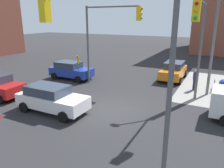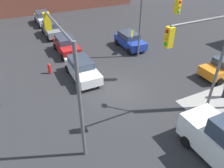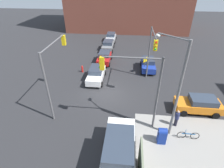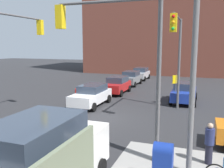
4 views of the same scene
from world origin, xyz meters
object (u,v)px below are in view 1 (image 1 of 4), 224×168
at_px(street_lamp_corner, 211,31).
at_px(pedestrian_crossing, 195,80).
at_px(traffic_signal_se_corner, 113,45).
at_px(coupe_orange, 173,70).
at_px(traffic_signal_ne_corner, 199,35).
at_px(traffic_signal_nw_corner, 107,30).
at_px(bicycle_leaning_on_fence, 214,86).
at_px(coupe_blue, 71,70).
at_px(hatchback_white, 51,98).
at_px(mailbox_blue, 223,90).

height_order(street_lamp_corner, pedestrian_crossing, street_lamp_corner).
height_order(traffic_signal_se_corner, coupe_orange, traffic_signal_se_corner).
distance_m(street_lamp_corner, coupe_orange, 5.99).
bearing_deg(coupe_orange, traffic_signal_ne_corner, -68.15).
bearing_deg(traffic_signal_ne_corner, coupe_orange, 111.85).
xyz_separation_m(traffic_signal_nw_corner, bicycle_leaning_on_fence, (8.25, 2.70, -4.25)).
xyz_separation_m(street_lamp_corner, pedestrian_crossing, (-0.74, 0.97, -3.84)).
distance_m(coupe_blue, coupe_orange, 9.66).
bearing_deg(traffic_signal_se_corner, traffic_signal_nw_corner, 119.50).
relative_size(hatchback_white, pedestrian_crossing, 2.66).
relative_size(traffic_signal_se_corner, coupe_blue, 1.62).
height_order(traffic_signal_se_corner, coupe_blue, traffic_signal_se_corner).
bearing_deg(pedestrian_crossing, bicycle_leaning_on_fence, 46.99).
height_order(traffic_signal_ne_corner, bicycle_leaning_on_fence, traffic_signal_ne_corner).
distance_m(traffic_signal_se_corner, coupe_orange, 14.06).
bearing_deg(mailbox_blue, coupe_blue, -179.13).
distance_m(traffic_signal_nw_corner, street_lamp_corner, 7.67).
height_order(street_lamp_corner, coupe_orange, street_lamp_corner).
bearing_deg(traffic_signal_se_corner, street_lamp_corner, 75.99).
relative_size(traffic_signal_nw_corner, pedestrian_crossing, 3.89).
bearing_deg(traffic_signal_nw_corner, pedestrian_crossing, 16.27).
height_order(traffic_signal_ne_corner, coupe_blue, traffic_signal_ne_corner).
bearing_deg(coupe_blue, pedestrian_crossing, 8.84).
bearing_deg(traffic_signal_nw_corner, mailbox_blue, 3.23).
height_order(mailbox_blue, coupe_orange, coupe_orange).
bearing_deg(coupe_blue, bicycle_leaning_on_fence, 11.00).
bearing_deg(bicycle_leaning_on_fence, hatchback_white, -133.72).
bearing_deg(hatchback_white, traffic_signal_nw_corner, 86.14).
xyz_separation_m(traffic_signal_nw_corner, traffic_signal_se_corner, (5.09, -9.00, 0.03)).
xyz_separation_m(traffic_signal_se_corner, bicycle_leaning_on_fence, (3.16, 11.70, -4.28)).
distance_m(mailbox_blue, coupe_blue, 12.90).
xyz_separation_m(traffic_signal_nw_corner, traffic_signal_ne_corner, (7.15, -1.75, -0.01)).
bearing_deg(pedestrian_crossing, coupe_blue, -150.63).
xyz_separation_m(mailbox_blue, coupe_blue, (-12.90, -0.20, 0.08)).
xyz_separation_m(hatchback_white, bicycle_leaning_on_fence, (8.68, 9.08, -0.50)).
bearing_deg(street_lamp_corner, mailbox_blue, -23.02).
bearing_deg(pedestrian_crossing, coupe_orange, 151.79).
relative_size(mailbox_blue, hatchback_white, 0.32).
xyz_separation_m(street_lamp_corner, mailbox_blue, (1.26, -0.53, -3.94)).
distance_m(hatchback_white, coupe_orange, 12.03).
relative_size(coupe_blue, pedestrian_crossing, 2.40).
xyz_separation_m(hatchback_white, coupe_orange, (5.06, 10.91, -0.00)).
relative_size(hatchback_white, bicycle_leaning_on_fence, 2.53).
relative_size(mailbox_blue, pedestrian_crossing, 0.86).
xyz_separation_m(traffic_signal_nw_corner, coupe_orange, (4.63, 4.53, -3.75)).
distance_m(traffic_signal_ne_corner, hatchback_white, 9.64).
xyz_separation_m(traffic_signal_nw_corner, mailbox_blue, (8.85, 0.50, -3.83)).
bearing_deg(traffic_signal_se_corner, coupe_blue, 134.49).
bearing_deg(street_lamp_corner, traffic_signal_nw_corner, -172.25).
bearing_deg(traffic_signal_ne_corner, street_lamp_corner, 80.95).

